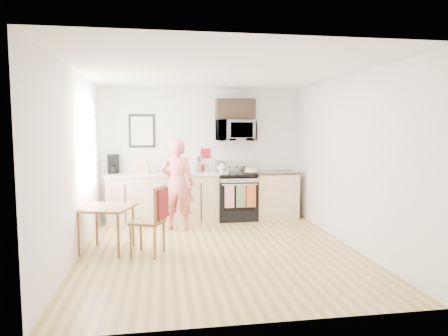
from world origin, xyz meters
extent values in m
plane|color=olive|center=(0.00, 0.00, 0.00)|extent=(4.60, 4.60, 0.00)
cube|color=white|center=(0.00, 2.30, 1.30)|extent=(4.00, 0.04, 2.60)
cube|color=white|center=(0.00, -2.30, 1.30)|extent=(4.00, 0.04, 2.60)
cube|color=white|center=(-2.00, 0.00, 1.30)|extent=(0.04, 4.60, 2.60)
cube|color=white|center=(2.00, 0.00, 1.30)|extent=(0.04, 4.60, 2.60)
cube|color=white|center=(0.00, 0.00, 2.60)|extent=(4.00, 4.60, 0.04)
cube|color=white|center=(-1.98, 0.80, 1.55)|extent=(0.02, 1.40, 1.50)
cube|color=white|center=(-1.97, 0.80, 1.55)|extent=(0.01, 1.30, 1.40)
cube|color=tan|center=(-0.80, 2.00, 0.45)|extent=(2.10, 0.60, 0.90)
cube|color=beige|center=(-0.80, 2.00, 0.92)|extent=(2.14, 0.64, 0.04)
cube|color=tan|center=(1.43, 2.00, 0.45)|extent=(0.84, 0.60, 0.90)
cube|color=black|center=(1.43, 2.00, 0.92)|extent=(0.88, 0.64, 0.04)
cube|color=black|center=(0.63, 1.97, 0.39)|extent=(0.76, 0.65, 0.77)
cube|color=black|center=(0.63, 1.66, 0.45)|extent=(0.61, 0.02, 0.45)
cube|color=#B5B5BA|center=(0.63, 1.66, 0.78)|extent=(0.74, 0.02, 0.14)
cylinder|color=#B5B5BA|center=(0.63, 1.61, 0.74)|extent=(0.68, 0.02, 0.02)
cube|color=black|center=(0.63, 1.97, 0.90)|extent=(0.76, 0.65, 0.04)
cube|color=#B5B5BA|center=(0.63, 2.25, 1.04)|extent=(0.76, 0.08, 0.24)
cube|color=silver|center=(0.43, 1.61, 0.52)|extent=(0.18, 0.02, 0.44)
cube|color=#526644|center=(0.65, 1.61, 0.52)|extent=(0.18, 0.02, 0.44)
cube|color=#BF4E1C|center=(0.85, 1.61, 0.52)|extent=(0.18, 0.02, 0.44)
imported|color=#B5B5BA|center=(0.63, 2.08, 1.76)|extent=(0.76, 0.51, 0.42)
cube|color=black|center=(0.63, 2.12, 2.18)|extent=(0.76, 0.35, 0.40)
cube|color=black|center=(-1.20, 2.28, 1.75)|extent=(0.50, 0.03, 0.65)
cube|color=beige|center=(-1.20, 2.26, 1.75)|extent=(0.42, 0.01, 0.56)
cube|color=#B30F18|center=(0.05, 2.28, 1.30)|extent=(0.20, 0.02, 0.20)
imported|color=#D6423A|center=(-0.56, 1.30, 0.81)|extent=(0.66, 0.50, 1.63)
cube|color=brown|center=(-1.63, 0.18, 0.65)|extent=(0.71, 0.71, 0.04)
cylinder|color=brown|center=(-2.00, -0.02, 0.31)|extent=(0.04, 0.04, 0.63)
cylinder|color=brown|center=(-1.43, -0.18, 0.31)|extent=(0.04, 0.04, 0.63)
cylinder|color=brown|center=(-1.83, 0.54, 0.31)|extent=(0.04, 0.04, 0.63)
cylinder|color=brown|center=(-1.27, 0.38, 0.31)|extent=(0.04, 0.04, 0.63)
cube|color=brown|center=(-1.04, -0.10, 0.48)|extent=(0.54, 0.54, 0.04)
cube|color=brown|center=(-0.85, -0.16, 0.74)|extent=(0.18, 0.41, 0.50)
cube|color=#54130E|center=(-0.83, -0.17, 0.75)|extent=(0.19, 0.37, 0.42)
cylinder|color=brown|center=(-1.27, -0.20, 0.23)|extent=(0.03, 0.03, 0.46)
cylinder|color=brown|center=(-0.93, -0.32, 0.23)|extent=(0.03, 0.03, 0.46)
cylinder|color=brown|center=(-1.15, 0.13, 0.23)|extent=(0.03, 0.03, 0.46)
cylinder|color=brown|center=(-0.81, 0.01, 0.23)|extent=(0.03, 0.03, 0.46)
cube|color=brown|center=(-0.10, 2.11, 1.04)|extent=(0.10, 0.13, 0.21)
cylinder|color=#B30F18|center=(-0.04, 2.22, 1.01)|extent=(0.12, 0.12, 0.14)
imported|color=white|center=(-1.15, 2.08, 0.97)|extent=(0.29, 0.29, 0.06)
cube|color=tan|center=(-1.11, 1.99, 1.05)|extent=(0.10, 0.10, 0.23)
cube|color=black|center=(-1.75, 2.19, 1.12)|extent=(0.21, 0.25, 0.36)
cylinder|color=black|center=(-1.75, 2.08, 1.03)|extent=(0.13, 0.13, 0.13)
cube|color=tan|center=(-0.46, 1.78, 1.00)|extent=(0.34, 0.18, 0.12)
cylinder|color=black|center=(0.91, 1.89, 0.93)|extent=(0.30, 0.30, 0.02)
cylinder|color=tan|center=(0.91, 1.89, 0.98)|extent=(0.25, 0.25, 0.08)
sphere|color=white|center=(0.35, 2.07, 1.01)|extent=(0.18, 0.18, 0.18)
cone|color=white|center=(0.35, 2.07, 1.11)|extent=(0.06, 0.06, 0.06)
torus|color=black|center=(0.35, 2.07, 1.07)|extent=(0.16, 0.02, 0.16)
cylinder|color=#B5B5BA|center=(0.35, 1.75, 0.98)|extent=(0.22, 0.22, 0.11)
cylinder|color=black|center=(0.35, 1.59, 1.02)|extent=(0.02, 0.20, 0.02)
camera|label=1|loc=(-0.82, -5.73, 1.78)|focal=32.00mm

